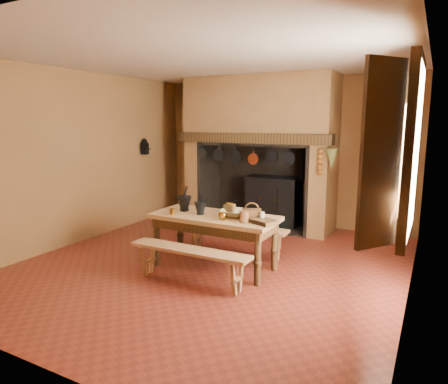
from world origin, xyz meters
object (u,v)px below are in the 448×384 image
Objects in this scene: mixing_bowl at (234,213)px; wicker_basket at (252,214)px; coffee_grinder at (230,208)px; work_table at (215,223)px; iron_range at (274,200)px; bench_front at (190,258)px.

wicker_basket is (0.29, -0.07, 0.03)m from mixing_bowl.
work_table is at bearing -137.93° from coffee_grinder.
iron_range is 4.49× the size of mixing_bowl.
coffee_grinder is (0.14, 0.17, 0.19)m from work_table.
iron_range is 2.43m from coffee_grinder.
work_table is at bearing 158.50° from wicker_basket.
bench_front is 0.94m from coffee_grinder.
bench_front is at bearing -152.59° from wicker_basket.
wicker_basket is at bearing -0.11° from work_table.
bench_front is (0.13, -3.18, -0.15)m from iron_range.
wicker_basket reaches higher than coffee_grinder.
iron_range is 2.56m from work_table.
iron_range reaches higher than work_table.
mixing_bowl is (0.26, 0.70, 0.45)m from bench_front.
mixing_bowl reaches higher than bench_front.
work_table is 0.31m from mixing_bowl.
mixing_bowl is at bearing 144.52° from wicker_basket.
iron_range is 7.78× the size of coffee_grinder.
wicker_basket is at bearing -29.64° from coffee_grinder.
work_table reaches higher than bench_front.
coffee_grinder is 0.15m from mixing_bowl.
work_table is 1.07× the size of bench_front.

